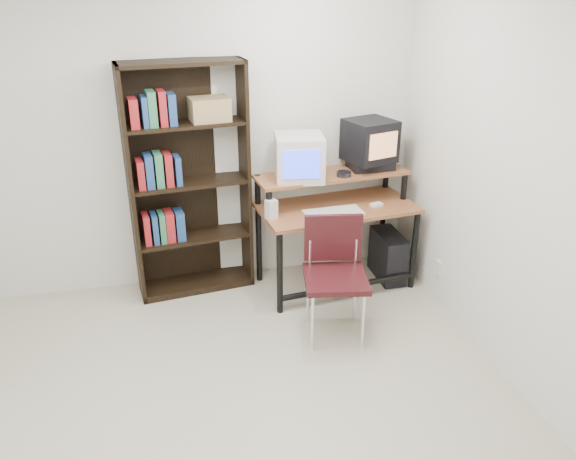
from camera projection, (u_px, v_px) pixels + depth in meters
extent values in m
cube|color=#B6AF97|center=(213.00, 440.00, 3.29)|extent=(4.00, 4.00, 0.01)
cube|color=silver|center=(177.00, 136.00, 4.53)|extent=(4.00, 0.01, 2.60)
cube|color=silver|center=(554.00, 204.00, 3.17)|extent=(0.01, 4.00, 2.60)
cube|color=brown|center=(337.00, 208.00, 4.68)|extent=(1.35, 0.78, 0.03)
cube|color=brown|center=(332.00, 175.00, 4.68)|extent=(1.32, 0.53, 0.02)
cylinder|color=black|center=(280.00, 273.00, 4.40)|extent=(0.05, 0.05, 0.72)
cylinder|color=black|center=(414.00, 250.00, 4.77)|extent=(0.05, 0.05, 0.72)
cylinder|color=black|center=(259.00, 229.00, 4.83)|extent=(0.05, 0.05, 0.98)
cylinder|color=black|center=(383.00, 212.00, 5.20)|extent=(0.05, 0.05, 0.98)
cylinder|color=black|center=(348.00, 286.00, 4.68)|extent=(1.21, 0.18, 0.05)
cube|color=beige|center=(299.00, 157.00, 4.51)|extent=(0.43, 0.43, 0.36)
cube|color=#2E42F7|center=(302.00, 165.00, 4.34)|extent=(0.28, 0.05, 0.23)
cube|color=black|center=(370.00, 165.00, 4.79)|extent=(0.36, 0.26, 0.08)
cube|color=black|center=(370.00, 141.00, 4.70)|extent=(0.45, 0.45, 0.35)
cube|color=tan|center=(383.00, 146.00, 4.56)|extent=(0.27, 0.09, 0.21)
cylinder|color=#26262B|center=(344.00, 175.00, 4.60)|extent=(0.12, 0.12, 0.05)
cube|color=beige|center=(333.00, 213.00, 4.52)|extent=(0.48, 0.24, 0.03)
cube|color=black|center=(377.00, 207.00, 4.68)|extent=(0.27, 0.24, 0.01)
cube|color=white|center=(376.00, 205.00, 4.67)|extent=(0.11, 0.09, 0.03)
cube|color=beige|center=(271.00, 210.00, 4.40)|extent=(0.10, 0.10, 0.17)
cube|color=black|center=(388.00, 256.00, 5.00)|extent=(0.20, 0.45, 0.42)
cube|color=black|center=(336.00, 279.00, 4.06)|extent=(0.52, 0.52, 0.04)
cube|color=black|center=(333.00, 238.00, 4.15)|extent=(0.43, 0.11, 0.36)
cylinder|color=silver|center=(312.00, 323.00, 3.99)|extent=(0.02, 0.02, 0.46)
cylinder|color=silver|center=(363.00, 321.00, 4.01)|extent=(0.02, 0.02, 0.46)
cylinder|color=silver|center=(308.00, 296.00, 4.32)|extent=(0.02, 0.02, 0.46)
cylinder|color=silver|center=(355.00, 295.00, 4.34)|extent=(0.02, 0.02, 0.46)
cube|color=black|center=(130.00, 190.00, 4.39)|extent=(0.07, 0.32, 1.91)
cube|color=black|center=(244.00, 176.00, 4.68)|extent=(0.07, 0.32, 1.91)
cube|color=black|center=(186.00, 177.00, 4.66)|extent=(0.95, 0.14, 1.91)
cube|color=black|center=(180.00, 62.00, 4.15)|extent=(0.99, 0.44, 0.03)
cube|color=black|center=(197.00, 283.00, 4.91)|extent=(0.99, 0.44, 0.06)
cube|color=black|center=(193.00, 236.00, 4.73)|extent=(0.93, 0.41, 0.03)
cube|color=black|center=(189.00, 183.00, 4.53)|extent=(0.93, 0.41, 0.02)
cube|color=black|center=(185.00, 124.00, 4.34)|extent=(0.93, 0.41, 0.02)
cube|color=olive|center=(209.00, 109.00, 4.36)|extent=(0.33, 0.27, 0.18)
cube|color=beige|center=(438.00, 267.00, 4.60)|extent=(0.02, 0.08, 0.12)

